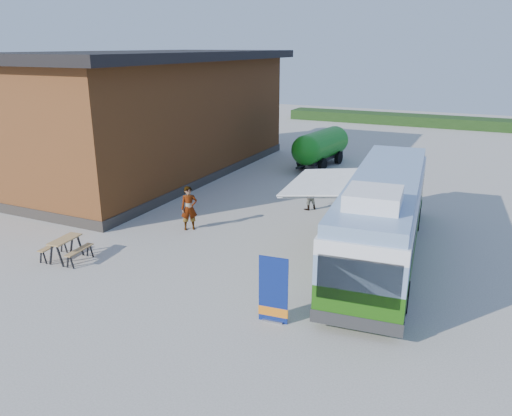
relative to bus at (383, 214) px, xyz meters
The scene contains 10 objects.
ground 5.93m from the bus, 154.37° to the right, with size 100.00×100.00×0.00m, color #BCB7AD.
barn 17.42m from the bus, 154.15° to the left, with size 9.60×21.20×7.50m.
hedge 35.70m from the bus, 85.33° to the left, with size 40.00×3.00×1.00m, color #264419.
bus is the anchor object (origin of this frame).
awning 2.31m from the bus, behind, with size 3.11×4.57×0.53m.
banner 6.45m from the bus, 107.00° to the right, with size 0.91×0.24×2.10m.
picnic_table 12.10m from the bus, 153.70° to the right, with size 1.64×1.49×0.87m.
person_a 8.40m from the bus, behind, with size 0.72×0.47×1.98m, color #999999.
person_b 6.44m from the bus, 135.21° to the left, with size 0.81×0.63×1.67m, color #999999.
slurry_tanker 15.44m from the bus, 116.75° to the left, with size 2.51×6.56×2.44m.
Camera 1 is at (8.35, -15.68, 7.84)m, focal length 35.00 mm.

